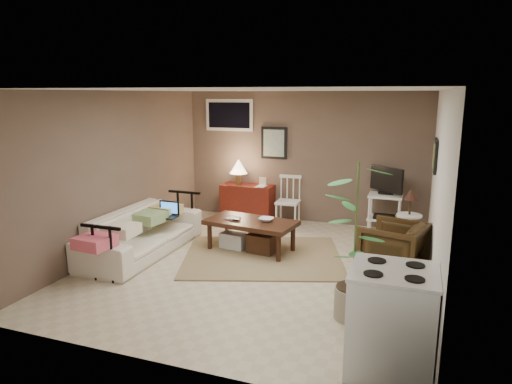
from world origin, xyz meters
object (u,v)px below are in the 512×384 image
at_px(spindle_chair, 288,202).
at_px(stove, 391,321).
at_px(sofa, 142,225).
at_px(red_console, 247,198).
at_px(tv_stand, 385,199).
at_px(armchair, 393,246).
at_px(side_table, 409,213).
at_px(coffee_table, 250,233).
at_px(potted_plant, 356,236).

height_order(spindle_chair, stove, stove).
bearing_deg(sofa, red_console, -18.21).
height_order(tv_stand, armchair, tv_stand).
distance_m(red_console, stove, 5.11).
xyz_separation_m(spindle_chair, side_table, (2.11, -0.86, 0.19)).
xyz_separation_m(coffee_table, tv_stand, (1.85, 1.55, 0.33)).
xyz_separation_m(red_console, spindle_chair, (0.86, -0.14, 0.03)).
height_order(sofa, side_table, side_table).
xyz_separation_m(armchair, stove, (0.11, -2.26, 0.08)).
height_order(coffee_table, armchair, armchair).
height_order(sofa, armchair, sofa).
xyz_separation_m(potted_plant, stove, (0.43, -0.84, -0.45)).
distance_m(sofa, stove, 4.12).
height_order(tv_stand, stove, tv_stand).
bearing_deg(coffee_table, armchair, -5.83).
relative_size(spindle_chair, armchair, 1.16).
distance_m(tv_stand, armchair, 1.79).
xyz_separation_m(side_table, stove, (-0.05, -3.20, -0.15)).
height_order(coffee_table, red_console, red_console).
bearing_deg(tv_stand, armchair, -82.21).
height_order(coffee_table, tv_stand, tv_stand).
height_order(side_table, armchair, side_table).
bearing_deg(sofa, spindle_chair, -36.36).
bearing_deg(side_table, potted_plant, -101.71).
bearing_deg(coffee_table, red_console, 112.57).
xyz_separation_m(spindle_chair, potted_plant, (1.62, -3.21, 0.50)).
height_order(red_console, potted_plant, potted_plant).
height_order(potted_plant, stove, potted_plant).
bearing_deg(side_table, red_console, 161.42).
xyz_separation_m(coffee_table, spindle_chair, (0.14, 1.58, 0.14)).
bearing_deg(tv_stand, side_table, -63.82).
bearing_deg(potted_plant, armchair, 77.26).
xyz_separation_m(coffee_table, sofa, (-1.49, -0.64, 0.15)).
xyz_separation_m(spindle_chair, stove, (2.06, -4.06, 0.04)).
distance_m(coffee_table, potted_plant, 2.49).
relative_size(potted_plant, stove, 1.84).
xyz_separation_m(sofa, red_console, (0.77, 2.35, -0.04)).
bearing_deg(tv_stand, spindle_chair, 178.96).
bearing_deg(red_console, armchair, -34.57).
height_order(tv_stand, potted_plant, potted_plant).
bearing_deg(side_table, armchair, -100.14).
height_order(sofa, tv_stand, tv_stand).
bearing_deg(red_console, coffee_table, -67.43).
xyz_separation_m(coffee_table, potted_plant, (1.77, -1.63, 0.63)).
bearing_deg(sofa, potted_plant, -107.06).
height_order(armchair, stove, stove).
relative_size(sofa, red_console, 1.95).
bearing_deg(armchair, tv_stand, -156.47).
relative_size(red_console, stove, 1.22).
relative_size(side_table, armchair, 1.28).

